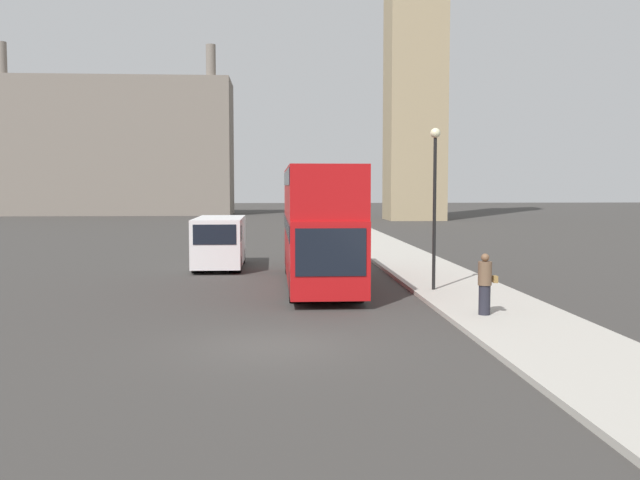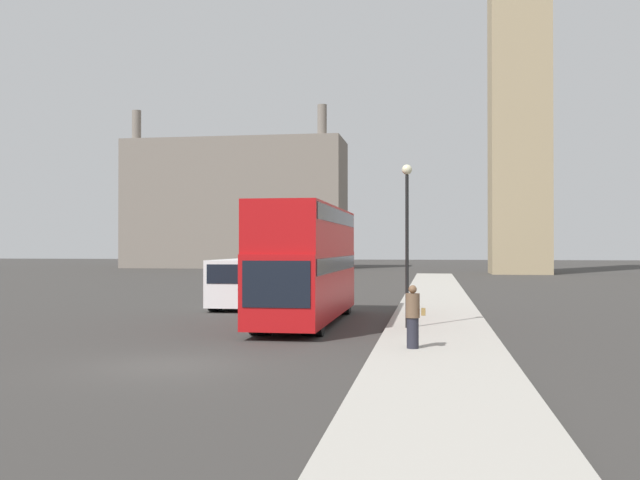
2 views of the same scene
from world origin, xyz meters
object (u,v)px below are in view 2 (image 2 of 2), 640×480
(red_double_decker_bus, at_px, (307,259))
(pedestrian, at_px, (413,317))
(street_lamp, at_px, (407,221))
(white_van, at_px, (243,282))

(red_double_decker_bus, bearing_deg, pedestrian, -59.55)
(street_lamp, bearing_deg, red_double_decker_bus, 150.43)
(red_double_decker_bus, bearing_deg, street_lamp, -29.57)
(pedestrian, distance_m, street_lamp, 5.88)
(red_double_decker_bus, xyz_separation_m, pedestrian, (4.33, -7.37, -1.50))
(red_double_decker_bus, distance_m, street_lamp, 4.80)
(white_van, bearing_deg, pedestrian, -57.73)
(pedestrian, xyz_separation_m, street_lamp, (-0.34, 5.10, 2.90))
(white_van, height_order, pedestrian, white_van)
(white_van, relative_size, street_lamp, 1.01)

